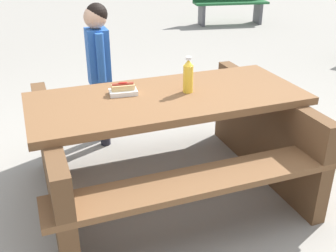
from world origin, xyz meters
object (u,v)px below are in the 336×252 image
hotdog_tray (123,90)px  child_in_coat (98,58)px  soda_bottle (188,76)px  picnic_table (168,137)px  park_bench_mid (230,1)px

hotdog_tray → child_in_coat: bearing=-71.4°
soda_bottle → child_in_coat: size_ratio=0.20×
picnic_table → soda_bottle: (-0.13, -0.05, 0.42)m
picnic_table → soda_bottle: soda_bottle is taller
picnic_table → hotdog_tray: size_ratio=10.78×
child_in_coat → park_bench_mid: bearing=-110.9°
picnic_table → child_in_coat: child_in_coat is taller
hotdog_tray → park_bench_mid: bearing=-106.1°
park_bench_mid → hotdog_tray: bearing=73.9°
soda_bottle → child_in_coat: (0.69, -0.74, -0.08)m
soda_bottle → hotdog_tray: (0.43, 0.03, -0.08)m
park_bench_mid → child_in_coat: bearing=69.1°
park_bench_mid → soda_bottle: bearing=77.7°
child_in_coat → park_bench_mid: child_in_coat is taller
child_in_coat → picnic_table: bearing=124.8°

